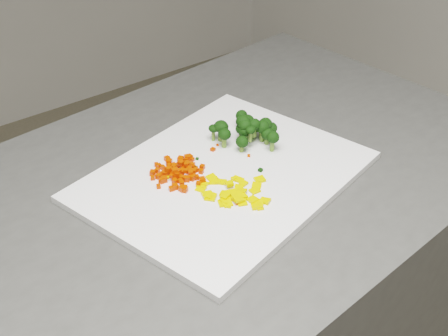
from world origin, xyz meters
TOP-DOWN VIEW (x-y plane):
  - cutting_board at (0.29, 0.04)m, footprint 0.48×0.41m
  - carrot_pile at (0.24, 0.08)m, footprint 0.09×0.09m
  - pepper_pile at (0.27, -0.02)m, footprint 0.11×0.11m
  - broccoli_pile at (0.38, 0.09)m, footprint 0.11×0.11m
  - carrot_cube_0 at (0.22, 0.08)m, footprint 0.01×0.01m
  - carrot_cube_1 at (0.25, 0.05)m, footprint 0.01×0.01m
  - carrot_cube_2 at (0.21, 0.10)m, footprint 0.01×0.01m
  - carrot_cube_3 at (0.24, 0.06)m, footprint 0.01×0.01m
  - carrot_cube_4 at (0.26, 0.11)m, footprint 0.01×0.01m
  - carrot_cube_5 at (0.20, 0.10)m, footprint 0.01×0.01m
  - carrot_cube_6 at (0.24, 0.08)m, footprint 0.01×0.01m
  - carrot_cube_7 at (0.20, 0.08)m, footprint 0.01×0.01m
  - carrot_cube_8 at (0.21, 0.05)m, footprint 0.01×0.01m
  - carrot_cube_9 at (0.24, 0.10)m, footprint 0.01×0.01m
  - carrot_cube_10 at (0.26, 0.10)m, footprint 0.01×0.01m
  - carrot_cube_11 at (0.24, 0.12)m, footprint 0.01×0.01m
  - carrot_cube_12 at (0.27, 0.06)m, footprint 0.01×0.01m
  - carrot_cube_13 at (0.25, 0.10)m, footprint 0.01×0.01m
  - carrot_cube_14 at (0.23, 0.06)m, footprint 0.01×0.01m
  - carrot_cube_15 at (0.22, 0.04)m, footprint 0.01×0.01m
  - carrot_cube_16 at (0.24, 0.07)m, footprint 0.01×0.01m
  - carrot_cube_17 at (0.23, 0.06)m, footprint 0.01×0.01m
  - carrot_cube_18 at (0.22, 0.11)m, footprint 0.01×0.01m
  - carrot_cube_19 at (0.24, 0.12)m, footprint 0.01×0.01m
  - carrot_cube_20 at (0.26, 0.08)m, footprint 0.01×0.01m
  - carrot_cube_21 at (0.22, 0.07)m, footprint 0.01×0.01m
  - carrot_cube_22 at (0.22, 0.07)m, footprint 0.01×0.01m
  - carrot_cube_23 at (0.23, 0.07)m, footprint 0.01×0.01m
  - carrot_cube_24 at (0.26, 0.07)m, footprint 0.01×0.01m
  - carrot_cube_25 at (0.22, 0.06)m, footprint 0.01×0.01m
  - carrot_cube_26 at (0.25, 0.06)m, footprint 0.01×0.01m
  - carrot_cube_27 at (0.22, 0.03)m, footprint 0.01×0.01m
  - carrot_cube_28 at (0.27, 0.07)m, footprint 0.01×0.01m
  - carrot_cube_29 at (0.25, 0.09)m, footprint 0.01×0.01m
  - carrot_cube_30 at (0.26, 0.08)m, footprint 0.01×0.01m
  - carrot_cube_31 at (0.26, 0.10)m, footprint 0.01×0.01m
  - carrot_cube_32 at (0.27, 0.08)m, footprint 0.01×0.01m
  - carrot_cube_33 at (0.27, 0.10)m, footprint 0.01×0.01m
  - carrot_cube_34 at (0.20, 0.08)m, footprint 0.01×0.01m
  - carrot_cube_35 at (0.25, 0.06)m, footprint 0.01×0.01m
  - carrot_cube_36 at (0.25, 0.08)m, footprint 0.01×0.01m
  - carrot_cube_37 at (0.22, 0.08)m, footprint 0.01×0.01m
  - carrot_cube_38 at (0.25, 0.04)m, footprint 0.01×0.01m
  - carrot_cube_39 at (0.23, 0.09)m, footprint 0.01×0.01m
  - carrot_cube_40 at (0.22, 0.12)m, footprint 0.01×0.01m
  - carrot_cube_41 at (0.25, 0.05)m, footprint 0.01×0.01m
  - carrot_cube_42 at (0.23, 0.08)m, footprint 0.01×0.01m
  - carrot_cube_43 at (0.26, 0.10)m, footprint 0.01×0.01m
  - carrot_cube_44 at (0.24, 0.10)m, footprint 0.01×0.01m
  - carrot_cube_45 at (0.22, 0.09)m, footprint 0.01×0.01m
  - carrot_cube_46 at (0.23, 0.07)m, footprint 0.01×0.01m
  - carrot_cube_47 at (0.24, 0.11)m, footprint 0.01×0.01m
  - carrot_cube_48 at (0.19, 0.07)m, footprint 0.01×0.01m
  - carrot_cube_49 at (0.24, 0.05)m, footprint 0.01×0.01m
  - carrot_cube_50 at (0.27, 0.10)m, footprint 0.01×0.01m
  - carrot_cube_51 at (0.20, 0.05)m, footprint 0.01×0.01m
  - carrot_cube_52 at (0.22, 0.04)m, footprint 0.01×0.01m
  - carrot_cube_53 at (0.24, 0.03)m, footprint 0.01×0.01m
  - carrot_cube_54 at (0.23, 0.07)m, footprint 0.01×0.01m
  - carrot_cube_55 at (0.23, 0.07)m, footprint 0.01×0.01m
  - carrot_cube_56 at (0.22, 0.11)m, footprint 0.01×0.01m
  - carrot_cube_57 at (0.26, 0.09)m, footprint 0.01×0.01m
  - carrot_cube_58 at (0.24, 0.11)m, footprint 0.01×0.01m
  - carrot_cube_59 at (0.25, 0.08)m, footprint 0.01×0.01m
  - carrot_cube_60 at (0.22, 0.05)m, footprint 0.01×0.01m
  - carrot_cube_61 at (0.27, 0.10)m, footprint 0.01×0.01m
  - carrot_cube_62 at (0.24, 0.07)m, footprint 0.01×0.01m
  - carrot_cube_63 at (0.22, 0.08)m, footprint 0.01×0.01m
  - carrot_cube_64 at (0.22, 0.07)m, footprint 0.01×0.01m
  - carrot_cube_65 at (0.21, 0.09)m, footprint 0.01×0.01m
  - carrot_cube_66 at (0.26, 0.07)m, footprint 0.01×0.01m
  - carrot_cube_67 at (0.24, 0.06)m, footprint 0.01×0.01m
  - carrot_cube_68 at (0.21, 0.09)m, footprint 0.01×0.01m
  - carrot_cube_69 at (0.20, 0.09)m, footprint 0.01×0.01m
  - carrot_cube_70 at (0.25, 0.03)m, footprint 0.01×0.01m
  - carrot_cube_71 at (0.25, 0.07)m, footprint 0.01×0.01m
  - carrot_cube_72 at (0.21, 0.09)m, footprint 0.01×0.01m
  - carrot_cube_73 at (0.24, 0.07)m, footprint 0.01×0.01m
  - carrot_cube_74 at (0.24, 0.09)m, footprint 0.01×0.01m
  - carrot_cube_75 at (0.25, 0.10)m, footprint 0.01×0.01m
  - carrot_cube_76 at (0.21, 0.08)m, footprint 0.01×0.01m
  - carrot_cube_77 at (0.23, 0.08)m, footprint 0.01×0.01m
  - carrot_cube_78 at (0.22, 0.07)m, footprint 0.01×0.01m
  - carrot_cube_79 at (0.26, 0.09)m, footprint 0.01×0.01m
  - carrot_cube_80 at (0.27, 0.10)m, footprint 0.01×0.01m
  - pepper_chunk_0 at (0.28, 0.02)m, footprint 0.02×0.02m
  - pepper_chunk_1 at (0.28, -0.02)m, footprint 0.02×0.02m
  - pepper_chunk_2 at (0.24, -0.00)m, footprint 0.02×0.02m
  - pepper_chunk_3 at (0.27, -0.01)m, footprint 0.02×0.02m
  - pepper_chunk_4 at (0.33, -0.01)m, footprint 0.02×0.02m
  - pepper_chunk_5 at (0.30, -0.00)m, footprint 0.01×0.01m
  - pepper_chunk_6 at (0.31, -0.02)m, footprint 0.02×0.02m
  - pepper_chunk_7 at (0.24, 0.02)m, footprint 0.02×0.02m
  - pepper_chunk_8 at (0.28, 0.00)m, footprint 0.02×0.02m
  - pepper_chunk_9 at (0.27, -0.04)m, footprint 0.02×0.02m
  - pepper_chunk_10 at (0.26, -0.01)m, footprint 0.02×0.02m
  - pepper_chunk_11 at (0.26, -0.02)m, footprint 0.02×0.02m
  - pepper_chunk_12 at (0.29, -0.01)m, footprint 0.02×0.02m
  - pepper_chunk_13 at (0.26, -0.03)m, footprint 0.02×0.02m
  - pepper_chunk_14 at (0.25, -0.02)m, footprint 0.02×0.02m
  - pepper_chunk_15 at (0.27, 0.04)m, footprint 0.02×0.02m
  - pepper_chunk_16 at (0.25, -0.02)m, footprint 0.01×0.02m
  - pepper_chunk_17 at (0.28, -0.06)m, footprint 0.02×0.02m
  - pepper_chunk_18 at (0.25, -0.03)m, footprint 0.02×0.02m
  - pepper_chunk_19 at (0.28, -0.06)m, footprint 0.02×0.02m
  - pepper_chunk_20 at (0.30, -0.03)m, footprint 0.02×0.01m
  - pepper_chunk_21 at (0.25, 0.03)m, footprint 0.01×0.02m
  - pepper_chunk_22 at (0.24, 0.00)m, footprint 0.02×0.02m
  - pepper_chunk_23 at (0.29, -0.05)m, footprint 0.01×0.02m
  - pepper_chunk_24 at (0.30, -0.06)m, footprint 0.02×0.02m
  - pepper_chunk_25 at (0.30, 0.01)m, footprint 0.02×0.02m
  - pepper_chunk_26 at (0.27, -0.03)m, footprint 0.02×0.02m
  - pepper_chunk_27 at (0.27, 0.03)m, footprint 0.02×0.02m
  - pepper_chunk_28 at (0.27, -0.03)m, footprint 0.02×0.02m
  - pepper_chunk_29 at (0.29, -0.06)m, footprint 0.02×0.02m
  - pepper_chunk_30 at (0.28, -0.03)m, footprint 0.01×0.01m
  - pepper_chunk_31 at (0.25, 0.03)m, footprint 0.02×0.02m
  - pepper_chunk_32 at (0.24, 0.01)m, footprint 0.02×0.02m
  - broccoli_floret_0 at (0.38, 0.09)m, footprint 0.03×0.03m
  - broccoli_floret_1 at (0.42, 0.08)m, footprint 0.03×0.03m
  - broccoli_floret_2 at (0.42, 0.08)m, footprint 0.03×0.03m
  - broccoli_floret_3 at (0.39, 0.09)m, footprint 0.02×0.02m
  - broccoli_floret_4 at (0.40, 0.09)m, footprint 0.03×0.03m
  - broccoli_floret_5 at (0.40, 0.07)m, footprint 0.03×0.03m
  - broccoli_floret_6 at (0.40, 0.13)m, footprint 0.03×0.03m
  - broccoli_floret_7 at (0.38, 0.10)m, footprint 0.03×0.03m
  - broccoli_floret_8 at (0.41, 0.12)m, footprint 0.03×0.03m
  - broccoli_floret_9 at (0.40, 0.04)m, footprint 0.03×0.03m
  - broccoli_floret_10 at (0.37, 0.08)m, footprint 0.03×0.03m
  - broccoli_floret_11 at (0.36, 0.07)m, footprint 0.03×0.03m
  - broccoli_floret_12 at (0.37, 0.07)m, footprint 0.02×0.02m
  - broccoli_floret_13 at (0.41, 0.11)m, footprint 0.02×0.02m
  - broccoli_floret_14 at (0.34, 0.10)m, footprint 0.03×0.03m
  - broccoli_floret_15 at (0.39, 0.10)m, footprint 0.02×0.02m
  - broccoli_floret_16 at (0.38, 0.09)m, footprint 0.02×0.02m
  - broccoli_floret_17 at (0.38, 0.10)m, footprint 0.03×0.03m
  - broccoli_floret_18 at (0.35, 0.12)m, footprint 0.03×0.03m
  - broccoli_floret_19 at (0.40, 0.09)m, footprint 0.02×0.02m
  - broccoli_floret_20 at (0.41, 0.08)m, footprint 0.03×0.03m
  - broccoli_floret_21 at (0.39, 0.08)m, footprint 0.03×0.03m
  - broccoli_floret_22 at (0.34, 0.13)m, footprint 0.02×0.02m
  - broccoli_floret_23 at (0.41, 0.06)m, footprint 0.03×0.03m
  - stray_bit_0 at (0.22, 0.08)m, footprint 0.01×0.01m
  - stray_bit_1 at (0.34, 0.01)m, footprint 0.01×0.01m
  - stray_bit_2 at (0.25, -0.04)m, footprint 0.01×0.01m
  - stray_bit_3 at (0.34, 0.11)m, footprint 0.01×0.01m
  - stray_bit_4 at (0.36, 0.05)m, footprint 0.01×0.01m
  - stray_bit_5 at (0.23, 0.08)m, footprint 0.00×0.00m
  - stray_bit_6 at (0.26, -0.02)m, footprint 0.01×0.01m
  - stray_bit_7 at (0.32, 0.10)m, footprint 0.01×0.01m
  - stray_bit_8 at (0.26, -0.04)m, footprint 0.01×0.01m
  - stray_bit_9 at (0.30, 0.01)m, footprint 0.01×0.01m
  - stray_bit_10 at (0.28, 0.09)m, footprint 0.01×0.01m
  - stray_bit_11 at (0.27, 0.07)m, footprint 0.01×0.01m

SIDE VIEW (x-z plane):
  - cutting_board at x=0.29m, z-range 0.90..0.91m
  - stray_bit_5 at x=0.23m, z-range 0.91..0.91m
  - stray_bit_3 at x=0.34m, z-range 0.91..0.91m
  - pepper_chunk_0 at x=0.28m, z-range 0.91..0.91m
  - pepper_chunk_7 at x=0.24m, z-range 0.91..0.92m
  - pepper_chunk_14 at x=0.25m, z-range 0.91..0.91m
  - pepper_chunk_12 at x=0.29m, z-range 0.91..0.92m
  - pepper_chunk_31 at x=0.25m, z-range 0.91..0.92m
  - pepper_chunk_25 at x=0.30m, z-range 0.91..0.92m
  - pepper_chunk_6 at x=0.31m, z-range 0.91..0.92m
  - stray_bit_10 at x=0.28m, z-range 0.91..0.91m
  - pepper_chunk_9 at x=0.27m, z-range 0.91..0.92m
  - stray_bit_2 at x=0.25m, z-range 0.91..0.91m
  - pepper_chunk_2 at x=0.24m, z-range 0.91..0.92m
  - pepper_chunk_27 at x=0.27m, z-range 0.91..0.92m
  - stray_bit_4 at x=0.36m, z-range 0.91..0.91m
  - pepper_chunk_20 at x=0.30m, z-range 0.91..0.92m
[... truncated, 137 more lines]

